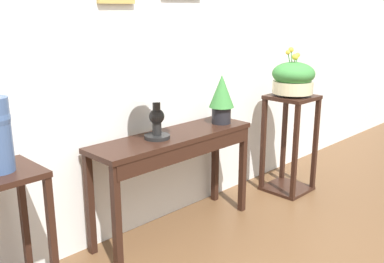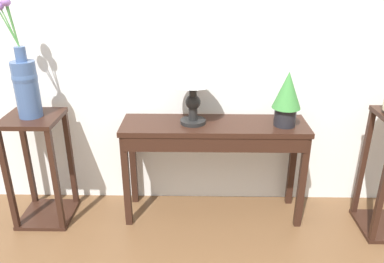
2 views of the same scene
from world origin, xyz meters
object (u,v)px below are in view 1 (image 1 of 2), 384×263
Objects in this scene: console_table at (176,150)px; table_lamp at (156,84)px; pedestal_stand_right at (289,144)px; planter_bowl_wide_right at (293,78)px; pedestal_stand_left at (9,244)px; potted_plant_on_console at (222,97)px.

console_table is 2.47× the size of table_lamp.
planter_bowl_wide_right reaches higher than pedestal_stand_right.
pedestal_stand_left is (-1.06, -0.07, -0.69)m from table_lamp.
console_table is 3.44× the size of potted_plant_on_console.
planter_bowl_wide_right reaches higher than pedestal_stand_left.
table_lamp is at bearing 177.30° from potted_plant_on_console.
console_table is 1.23m from pedestal_stand_right.
planter_bowl_wide_right is (2.41, -0.10, 0.60)m from pedestal_stand_left.
table_lamp is 1.27m from pedestal_stand_left.
planter_bowl_wide_right is (1.21, -0.14, 0.39)m from console_table.
table_lamp is 0.65× the size of pedestal_stand_left.
pedestal_stand_left is at bearing -177.97° from console_table.
potted_plant_on_console is at bearing -2.70° from table_lamp.
pedestal_stand_right is at bearing -10.35° from potted_plant_on_console.
pedestal_stand_right reaches higher than console_table.
table_lamp is 1.36m from planter_bowl_wide_right.
pedestal_stand_right reaches higher than pedestal_stand_left.
potted_plant_on_console reaches higher than console_table.
table_lamp is 0.63m from potted_plant_on_console.
potted_plant_on_console is at bearing -0.75° from console_table.
pedestal_stand_left is 2.49m from planter_bowl_wide_right.
planter_bowl_wide_right is (-0.00, 0.00, 0.57)m from pedestal_stand_right.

